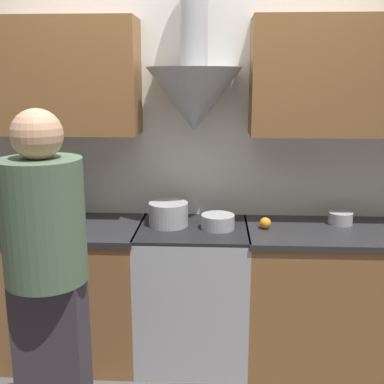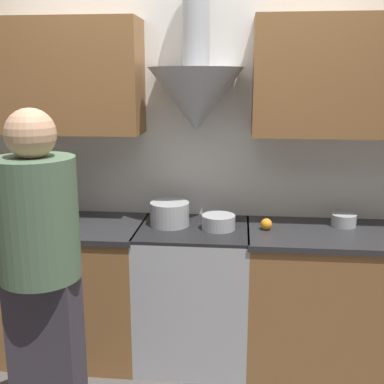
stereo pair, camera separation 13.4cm
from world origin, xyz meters
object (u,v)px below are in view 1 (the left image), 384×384
wine_bottle_3 (10,206)px  wine_bottle_7 (70,206)px  wine_bottle_6 (55,204)px  orange_fruit (265,223)px  mixing_bowl (218,222)px  saucepan (340,218)px  wine_bottle_4 (26,204)px  person_foreground_left (48,280)px  wine_bottle_5 (41,205)px  stock_pot (168,214)px  stove_range (193,293)px

wine_bottle_3 → wine_bottle_7: wine_bottle_7 is taller
wine_bottle_6 → orange_fruit: 1.31m
mixing_bowl → saucepan: 0.79m
wine_bottle_3 → wine_bottle_4: size_ratio=0.92×
mixing_bowl → person_foreground_left: size_ratio=0.12×
wine_bottle_3 → wine_bottle_4: (0.10, 0.00, 0.02)m
wine_bottle_3 → wine_bottle_5: size_ratio=1.00×
wine_bottle_3 → person_foreground_left: (0.54, -0.90, -0.09)m
wine_bottle_4 → wine_bottle_6: size_ratio=1.03×
saucepan → person_foreground_left: 1.85m
orange_fruit → person_foreground_left: bearing=-139.1°
mixing_bowl → saucepan: mixing_bowl is taller
wine_bottle_6 → person_foreground_left: size_ratio=0.20×
wine_bottle_5 → wine_bottle_7: size_ratio=0.97×
wine_bottle_4 → wine_bottle_7: bearing=1.8°
wine_bottle_5 → saucepan: (1.88, 0.13, -0.09)m
stock_pot → orange_fruit: bearing=-3.3°
wine_bottle_4 → wine_bottle_7: (0.28, 0.01, -0.01)m
stock_pot → wine_bottle_7: bearing=-176.7°
saucepan → wine_bottle_5: bearing=-176.2°
wine_bottle_6 → orange_fruit: bearing=0.3°
orange_fruit → stock_pot: bearing=176.7°
saucepan → person_foreground_left: (-1.53, -1.03, -0.01)m
stove_range → wine_bottle_3: bearing=-179.4°
wine_bottle_6 → stock_pot: size_ratio=1.36×
wine_bottle_4 → wine_bottle_7: wine_bottle_4 is taller
stock_pot → saucepan: bearing=4.7°
wine_bottle_7 → person_foreground_left: 0.93m
wine_bottle_5 → mixing_bowl: size_ratio=1.53×
stock_pot → mixing_bowl: 0.31m
wine_bottle_3 → orange_fruit: wine_bottle_3 is taller
stove_range → saucepan: (0.93, 0.12, 0.48)m
stock_pot → mixing_bowl: (0.31, -0.05, -0.03)m
wine_bottle_3 → mixing_bowl: size_ratio=1.53×
orange_fruit → wine_bottle_5: bearing=-180.0°
stock_pot → orange_fruit: stock_pot is taller
saucepan → wine_bottle_3: bearing=-176.3°
wine_bottle_7 → person_foreground_left: bearing=-79.4°
mixing_bowl → saucepan: size_ratio=1.34×
wine_bottle_7 → stove_range: bearing=0.1°
wine_bottle_3 → wine_bottle_6: bearing=0.8°
wine_bottle_6 → person_foreground_left: bearing=-74.0°
stove_range → wine_bottle_4: size_ratio=2.60×
wine_bottle_7 → stock_pot: size_ratio=1.32×
wine_bottle_3 → saucepan: wine_bottle_3 is taller
wine_bottle_3 → stock_pot: 0.99m
saucepan → person_foreground_left: bearing=-146.1°
stove_range → wine_bottle_4: wine_bottle_4 is taller
wine_bottle_4 → saucepan: 1.98m
wine_bottle_3 → wine_bottle_5: 0.20m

